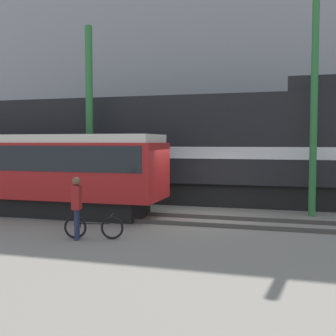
{
  "coord_description": "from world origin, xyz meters",
  "views": [
    {
      "loc": [
        3.16,
        -14.83,
        2.77
      ],
      "look_at": [
        -1.23,
        0.3,
        1.8
      ],
      "focal_mm": 45.0,
      "sensor_mm": 36.0,
      "label": 1
    }
  ],
  "objects_px": {
    "utility_pole_left": "(89,117)",
    "freight_locomotive": "(160,148)",
    "bicycle": "(94,227)",
    "streetcar": "(17,168)",
    "utility_pole_center": "(314,100)",
    "person": "(77,201)"
  },
  "relations": [
    {
      "from": "utility_pole_left",
      "to": "freight_locomotive",
      "type": "bearing_deg",
      "value": 44.47
    },
    {
      "from": "bicycle",
      "to": "utility_pole_left",
      "type": "xyz_separation_m",
      "value": [
        -2.96,
        5.68,
        3.52
      ]
    },
    {
      "from": "streetcar",
      "to": "utility_pole_center",
      "type": "xyz_separation_m",
      "value": [
        11.07,
        2.39,
        2.57
      ]
    },
    {
      "from": "freight_locomotive",
      "to": "utility_pole_left",
      "type": "relative_size",
      "value": 2.31
    },
    {
      "from": "person",
      "to": "utility_pole_center",
      "type": "distance_m",
      "value": 9.42
    },
    {
      "from": "person",
      "to": "utility_pole_center",
      "type": "bearing_deg",
      "value": 41.96
    },
    {
      "from": "bicycle",
      "to": "person",
      "type": "bearing_deg",
      "value": -149.05
    },
    {
      "from": "utility_pole_left",
      "to": "utility_pole_center",
      "type": "distance_m",
      "value": 9.15
    },
    {
      "from": "freight_locomotive",
      "to": "utility_pole_center",
      "type": "height_order",
      "value": "utility_pole_center"
    },
    {
      "from": "streetcar",
      "to": "person",
      "type": "distance_m",
      "value": 5.75
    },
    {
      "from": "streetcar",
      "to": "freight_locomotive",
      "type": "bearing_deg",
      "value": 47.56
    },
    {
      "from": "streetcar",
      "to": "person",
      "type": "xyz_separation_m",
      "value": [
        4.49,
        -3.53,
        -0.64
      ]
    },
    {
      "from": "bicycle",
      "to": "freight_locomotive",
      "type": "bearing_deg",
      "value": 93.73
    },
    {
      "from": "streetcar",
      "to": "bicycle",
      "type": "relative_size",
      "value": 6.9
    },
    {
      "from": "streetcar",
      "to": "bicycle",
      "type": "xyz_separation_m",
      "value": [
        4.89,
        -3.29,
        -1.41
      ]
    },
    {
      "from": "bicycle",
      "to": "utility_pole_center",
      "type": "bearing_deg",
      "value": 42.57
    },
    {
      "from": "freight_locomotive",
      "to": "person",
      "type": "height_order",
      "value": "freight_locomotive"
    },
    {
      "from": "utility_pole_left",
      "to": "utility_pole_center",
      "type": "xyz_separation_m",
      "value": [
        9.14,
        0.0,
        0.45
      ]
    },
    {
      "from": "bicycle",
      "to": "streetcar",
      "type": "bearing_deg",
      "value": 146.03
    },
    {
      "from": "streetcar",
      "to": "utility_pole_left",
      "type": "xyz_separation_m",
      "value": [
        1.93,
        2.39,
        2.12
      ]
    },
    {
      "from": "bicycle",
      "to": "utility_pole_center",
      "type": "relative_size",
      "value": 0.2
    },
    {
      "from": "bicycle",
      "to": "utility_pole_left",
      "type": "distance_m",
      "value": 7.31
    }
  ]
}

